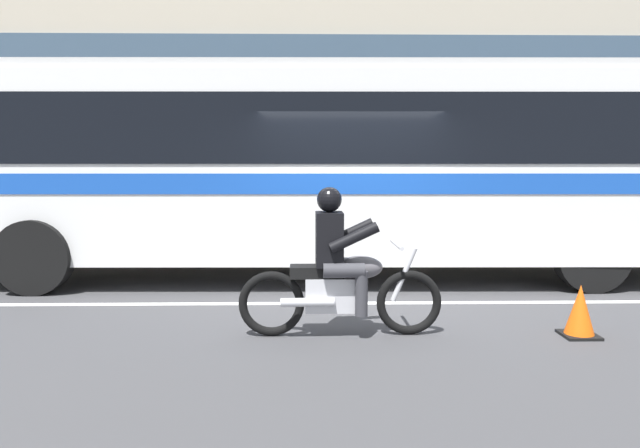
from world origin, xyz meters
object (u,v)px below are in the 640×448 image
object	(u,v)px
motorcycle_with_rider	(339,274)
traffic_cone	(580,312)
fire_hydrant	(153,227)
transit_bus	(329,158)

from	to	relation	value
motorcycle_with_rider	traffic_cone	size ratio (longest dim) A/B	3.89
fire_hydrant	traffic_cone	xyz separation A→B (m)	(5.97, -5.85, -0.26)
motorcycle_with_rider	fire_hydrant	world-z (taller)	motorcycle_with_rider
transit_bus	traffic_cone	xyz separation A→B (m)	(2.51, -3.29, -1.63)
fire_hydrant	motorcycle_with_rider	bearing A→B (deg)	-59.06
transit_bus	motorcycle_with_rider	xyz separation A→B (m)	(-0.01, -3.20, -1.23)
fire_hydrant	traffic_cone	size ratio (longest dim) A/B	1.36
transit_bus	fire_hydrant	xyz separation A→B (m)	(-3.46, 2.56, -1.37)
motorcycle_with_rider	traffic_cone	bearing A→B (deg)	-2.15
transit_bus	motorcycle_with_rider	size ratio (longest dim) A/B	6.22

